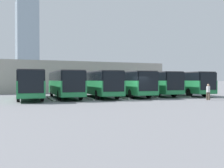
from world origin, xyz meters
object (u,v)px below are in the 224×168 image
object	(u,v)px
bus_0	(181,83)
bus_2	(128,83)
bus_1	(152,83)
bus_5	(29,83)
pedestrian	(208,91)
bus_3	(98,83)
bus_4	(65,83)

from	to	relation	value
bus_0	bus_2	distance (m)	8.16
bus_1	bus_5	size ratio (longest dim) A/B	1.00
bus_5	bus_1	bearing A→B (deg)	-172.18
pedestrian	bus_1	bearing A→B (deg)	153.15
bus_0	bus_1	xyz separation A→B (m)	(4.08, -0.95, 0.00)
bus_3	bus_5	world-z (taller)	same
bus_3	pedestrian	xyz separation A→B (m)	(-8.97, 9.07, -0.85)
bus_3	bus_4	bearing A→B (deg)	0.97
bus_5	pedestrian	distance (m)	19.50
bus_5	pedestrian	size ratio (longest dim) A/B	7.28
bus_2	bus_1	bearing A→B (deg)	-164.47
bus_4	bus_5	distance (m)	4.08
bus_0	pedestrian	xyz separation A→B (m)	(3.27, 8.65, -0.85)
bus_4	bus_2	bearing A→B (deg)	-176.83
bus_0	bus_5	bearing A→B (deg)	4.96
bus_0	pedestrian	world-z (taller)	bus_0
bus_2	bus_4	distance (m)	8.17
bus_3	bus_0	bearing A→B (deg)	-175.17
bus_1	bus_4	xyz separation A→B (m)	(12.23, 0.11, 0.00)
bus_5	bus_2	bearing A→B (deg)	-174.77
bus_1	bus_2	xyz separation A→B (m)	(4.08, 0.63, 0.00)
bus_1	bus_5	distance (m)	16.31
bus_0	bus_1	bearing A→B (deg)	-6.27
bus_3	pedestrian	world-z (taller)	bus_3
bus_2	pedestrian	size ratio (longest dim) A/B	7.28
bus_3	bus_4	world-z (taller)	same
bus_0	bus_1	size ratio (longest dim) A/B	1.00
bus_4	bus_0	bearing A→B (deg)	-176.14
bus_2	bus_5	world-z (taller)	same
bus_4	bus_5	bearing A→B (deg)	9.35
bus_4	bus_3	bearing A→B (deg)	-179.03
bus_1	bus_4	size ratio (longest dim) A/B	1.00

